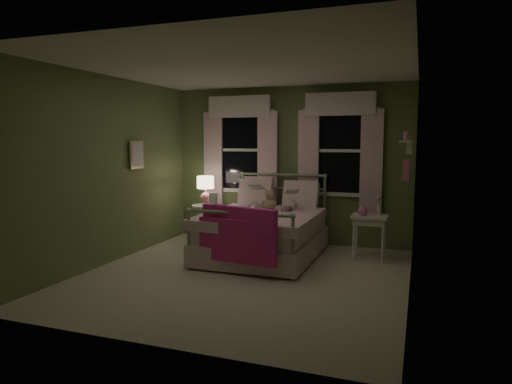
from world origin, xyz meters
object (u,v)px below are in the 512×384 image
at_px(teddy_bear, 270,201).
at_px(nightstand_right, 370,222).
at_px(nightstand_left, 206,219).
at_px(child_left, 256,187).
at_px(table_lamp, 206,187).
at_px(child_right, 290,193).
at_px(bed, 263,232).

distance_m(teddy_bear, nightstand_right, 1.51).
relative_size(nightstand_left, nightstand_right, 1.02).
height_order(child_left, table_lamp, child_left).
bearing_deg(child_right, nightstand_right, 178.01).
bearing_deg(nightstand_left, bed, -21.99).
distance_m(child_left, child_right, 0.57).
xyz_separation_m(child_right, teddy_bear, (-0.28, -0.16, -0.12)).
height_order(teddy_bear, nightstand_left, teddy_bear).
bearing_deg(teddy_bear, child_left, 150.50).
bearing_deg(child_right, child_left, 2.34).
distance_m(nightstand_left, table_lamp, 0.54).
bearing_deg(table_lamp, child_right, -1.56).
relative_size(child_left, child_right, 1.23).
relative_size(teddy_bear, nightstand_left, 0.49).
relative_size(child_left, nightstand_right, 1.31).
bearing_deg(bed, teddy_bear, 88.85).
xyz_separation_m(child_left, nightstand_left, (-0.90, 0.04, -0.57)).
relative_size(child_left, table_lamp, 1.85).
distance_m(child_left, teddy_bear, 0.38).
height_order(bed, nightstand_left, bed).
bearing_deg(table_lamp, nightstand_left, 0.00).
xyz_separation_m(teddy_bear, table_lamp, (-1.18, 0.20, 0.16)).
distance_m(child_left, table_lamp, 0.90).
distance_m(child_right, table_lamp, 1.46).
distance_m(bed, table_lamp, 1.39).
distance_m(bed, teddy_bear, 0.50).
height_order(bed, teddy_bear, bed).
distance_m(nightstand_left, nightstand_right, 2.67).
height_order(child_right, nightstand_right, child_right).
relative_size(bed, nightstand_right, 3.18).
height_order(nightstand_left, nightstand_right, same).
bearing_deg(bed, child_left, 122.39).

